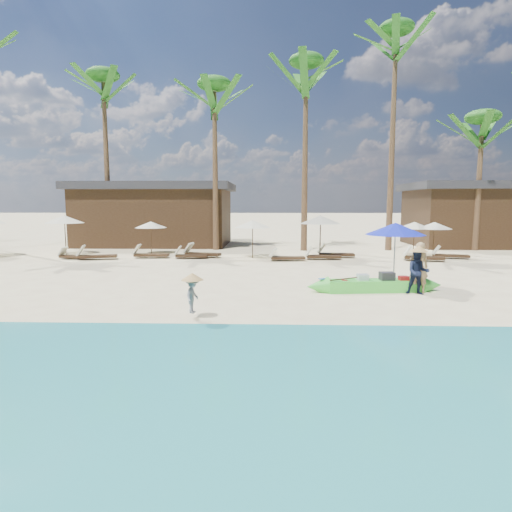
{
  "coord_description": "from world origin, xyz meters",
  "views": [
    {
      "loc": [
        0.07,
        -12.46,
        2.89
      ],
      "look_at": [
        -0.42,
        2.0,
        1.11
      ],
      "focal_mm": 30.0,
      "sensor_mm": 36.0,
      "label": 1
    }
  ],
  "objects": [
    {
      "name": "resort_parasol_4",
      "position": [
        -6.82,
        11.93,
        1.68
      ],
      "size": [
        1.81,
        1.81,
        1.87
      ],
      "color": "#382616",
      "rests_on": "ground"
    },
    {
      "name": "blue_umbrella",
      "position": [
        4.42,
        2.56,
        2.02
      ],
      "size": [
        2.07,
        2.07,
        2.23
      ],
      "color": "#99999E",
      "rests_on": "ground"
    },
    {
      "name": "palm_4",
      "position": [
        2.15,
        14.01,
        9.45
      ],
      "size": [
        2.08,
        2.08,
        11.7
      ],
      "color": "brown",
      "rests_on": "ground"
    },
    {
      "name": "resort_parasol_3",
      "position": [
        -11.61,
        11.42,
        2.01
      ],
      "size": [
        2.16,
        2.16,
        2.22
      ],
      "color": "#382616",
      "rests_on": "ground"
    },
    {
      "name": "lounger_6_left",
      "position": [
        0.84,
        9.08,
        0.2
      ],
      "size": [
        1.84,
        0.69,
        0.61
      ],
      "rotation": [
        0.0,
        0.0,
        0.08
      ],
      "color": "#382616",
      "rests_on": "ground"
    },
    {
      "name": "lounger_4_right",
      "position": [
        -4.21,
        9.8,
        0.2
      ],
      "size": [
        1.77,
        0.62,
        0.59
      ],
      "rotation": [
        0.0,
        0.0,
        0.05
      ],
      "color": "#382616",
      "rests_on": "ground"
    },
    {
      "name": "tourist",
      "position": [
        4.88,
        1.4,
        0.83
      ],
      "size": [
        0.63,
        0.44,
        1.66
      ],
      "primitive_type": "imported",
      "rotation": [
        0.0,
        0.0,
        3.07
      ],
      "color": "tan",
      "rests_on": "ground"
    },
    {
      "name": "vendor_green",
      "position": [
        4.77,
        1.14,
        0.72
      ],
      "size": [
        0.8,
        0.67,
        1.45
      ],
      "primitive_type": "imported",
      "rotation": [
        0.0,
        0.0,
        -0.2
      ],
      "color": "#141C37",
      "rests_on": "ground"
    },
    {
      "name": "ground",
      "position": [
        0.0,
        0.0,
        0.0
      ],
      "size": [
        240.0,
        240.0,
        0.0
      ],
      "primitive_type": "plane",
      "color": "#F6EAB6",
      "rests_on": "ground"
    },
    {
      "name": "resort_parasol_5",
      "position": [
        -0.88,
        10.18,
        1.82
      ],
      "size": [
        1.96,
        1.96,
        2.02
      ],
      "color": "#382616",
      "rests_on": "ground"
    },
    {
      "name": "palm_5",
      "position": [
        7.45,
        14.38,
        10.82
      ],
      "size": [
        2.08,
        2.08,
        13.6
      ],
      "color": "brown",
      "rests_on": "ground"
    },
    {
      "name": "lounger_8_left",
      "position": [
        9.5,
        10.28,
        0.21
      ],
      "size": [
        1.9,
        0.95,
        0.62
      ],
      "rotation": [
        0.0,
        0.0,
        -0.22
      ],
      "color": "#382616",
      "rests_on": "ground"
    },
    {
      "name": "pavilion_west",
      "position": [
        -8.0,
        17.5,
        2.19
      ],
      "size": [
        10.8,
        6.6,
        4.3
      ],
      "color": "#382616",
      "rests_on": "ground"
    },
    {
      "name": "resort_parasol_8",
      "position": [
        8.92,
        10.91,
        1.71
      ],
      "size": [
        1.84,
        1.84,
        1.9
      ],
      "color": "#382616",
      "rests_on": "ground"
    },
    {
      "name": "lounger_7_right",
      "position": [
        7.71,
        9.26,
        0.23
      ],
      "size": [
        2.07,
        1.04,
        0.68
      ],
      "rotation": [
        0.0,
        0.0,
        -0.22
      ],
      "color": "#382616",
      "rests_on": "ground"
    },
    {
      "name": "lounger_7_left",
      "position": [
        3.49,
        10.51,
        0.22
      ],
      "size": [
        1.99,
        0.69,
        0.67
      ],
      "rotation": [
        0.0,
        0.0,
        -0.05
      ],
      "color": "#382616",
      "rests_on": "ground"
    },
    {
      "name": "resort_parasol_6",
      "position": [
        2.72,
        10.27,
        2.05
      ],
      "size": [
        2.21,
        2.21,
        2.27
      ],
      "color": "#382616",
      "rests_on": "ground"
    },
    {
      "name": "palm_6",
      "position": [
        12.84,
        14.52,
        7.05
      ],
      "size": [
        2.08,
        2.08,
        8.51
      ],
      "color": "brown",
      "rests_on": "ground"
    },
    {
      "name": "wet_sand_strip",
      "position": [
        0.0,
        -5.0,
        0.0
      ],
      "size": [
        240.0,
        4.5,
        0.01
      ],
      "primitive_type": "cube",
      "color": "tan",
      "rests_on": "ground"
    },
    {
      "name": "pavilion_east",
      "position": [
        14.0,
        17.5,
        2.2
      ],
      "size": [
        8.8,
        6.6,
        4.3
      ],
      "color": "#382616",
      "rests_on": "ground"
    },
    {
      "name": "lounger_6_right",
      "position": [
        2.71,
        9.65,
        0.21
      ],
      "size": [
        1.85,
        0.61,
        0.62
      ],
      "rotation": [
        0.0,
        0.0,
        0.02
      ],
      "color": "#382616",
      "rests_on": "ground"
    },
    {
      "name": "lounger_3_right",
      "position": [
        -9.04,
        9.26,
        0.22
      ],
      "size": [
        2.07,
        1.06,
        0.67
      ],
      "rotation": [
        0.0,
        0.0,
        0.24
      ],
      "color": "#382616",
      "rests_on": "ground"
    },
    {
      "name": "resort_parasol_7",
      "position": [
        7.98,
        11.29,
        1.71
      ],
      "size": [
        1.84,
        1.84,
        1.89
      ],
      "color": "#382616",
      "rests_on": "ground"
    },
    {
      "name": "lounger_4_left",
      "position": [
        -6.4,
        9.98,
        0.22
      ],
      "size": [
        1.92,
        0.66,
        0.65
      ],
      "rotation": [
        0.0,
        0.0,
        0.04
      ],
      "color": "#382616",
      "rests_on": "ground"
    },
    {
      "name": "lounger_3_left",
      "position": [
        -10.26,
        9.38,
        0.19
      ],
      "size": [
        1.7,
        0.71,
        0.56
      ],
      "rotation": [
        0.0,
        0.0,
        -0.13
      ],
      "color": "#382616",
      "rests_on": "ground"
    },
    {
      "name": "green_canoe",
      "position": [
        3.53,
        1.55,
        0.22
      ],
      "size": [
        5.07,
        0.97,
        0.64
      ],
      "rotation": [
        0.0,
        0.0,
        0.1
      ],
      "color": "#48DD43",
      "rests_on": "ground"
    },
    {
      "name": "palm_2",
      "position": [
        -10.45,
        15.08,
        9.18
      ],
      "size": [
        2.08,
        2.08,
        11.33
      ],
      "color": "brown",
      "rests_on": "ground"
    },
    {
      "name": "lounger_5_left",
      "position": [
        -3.72,
        10.42,
        0.23
      ],
      "size": [
        2.09,
        1.08,
        0.68
      ],
      "rotation": [
        0.0,
        0.0,
        -0.24
      ],
      "color": "#382616",
      "rests_on": "ground"
    },
    {
      "name": "palm_3",
      "position": [
        -3.36,
        14.27,
        8.58
      ],
      "size": [
        2.08,
        2.08,
        10.52
      ],
      "color": "brown",
      "rests_on": "ground"
    },
    {
      "name": "vendor_yellow",
      "position": [
        -1.86,
        -2.1,
        0.63
      ],
      "size": [
        0.43,
        0.62,
        0.89
      ],
      "primitive_type": "imported",
      "rotation": [
        0.0,
        0.0,
        1.4
      ],
      "color": "gray",
      "rests_on": "ground"
    }
  ]
}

